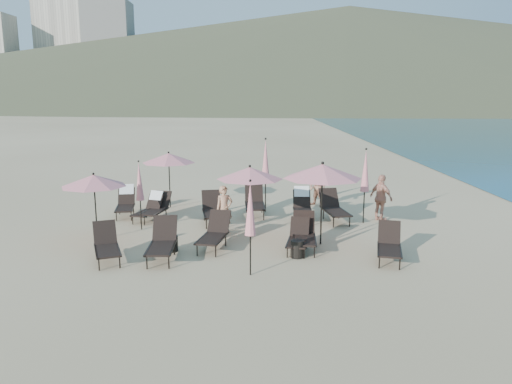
{
  "coord_description": "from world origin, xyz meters",
  "views": [
    {
      "loc": [
        -0.88,
        -13.39,
        4.5
      ],
      "look_at": [
        -0.62,
        3.5,
        1.1
      ],
      "focal_mm": 35.0,
      "sensor_mm": 36.0,
      "label": 1
    }
  ],
  "objects_px": {
    "lounger_11": "(334,207)",
    "umbrella_closed_0": "(250,209)",
    "lounger_5": "(389,244)",
    "lounger_10": "(302,205)",
    "lounger_12": "(150,207)",
    "lounger_0": "(107,245)",
    "beachgoer_b": "(318,187)",
    "lounger_1": "(162,241)",
    "side_table_1": "(297,249)",
    "lounger_7": "(157,208)",
    "umbrella_closed_3": "(266,161)",
    "lounger_9": "(255,202)",
    "umbrella_open_1": "(250,173)",
    "umbrella_open_3": "(169,158)",
    "umbrella_open_0": "(94,181)",
    "beachgoer_c": "(381,198)",
    "lounger_8": "(213,209)",
    "beachgoer_a": "(224,209)",
    "umbrella_closed_1": "(365,171)",
    "umbrella_open_2": "(322,171)",
    "side_table_0": "(171,244)",
    "lounger_2": "(214,233)",
    "lounger_3": "(298,237)",
    "lounger_4": "(304,234)",
    "umbrella_closed_2": "(139,182)"
  },
  "relations": [
    {
      "from": "umbrella_open_0",
      "to": "umbrella_closed_2",
      "type": "distance_m",
      "value": 1.66
    },
    {
      "from": "beachgoer_c",
      "to": "lounger_4",
      "type": "bearing_deg",
      "value": 102.74
    },
    {
      "from": "lounger_5",
      "to": "lounger_8",
      "type": "bearing_deg",
      "value": 155.57
    },
    {
      "from": "lounger_12",
      "to": "lounger_5",
      "type": "bearing_deg",
      "value": -12.73
    },
    {
      "from": "lounger_8",
      "to": "umbrella_open_1",
      "type": "distance_m",
      "value": 2.54
    },
    {
      "from": "lounger_7",
      "to": "lounger_10",
      "type": "bearing_deg",
      "value": 14.44
    },
    {
      "from": "lounger_9",
      "to": "beachgoer_b",
      "type": "xyz_separation_m",
      "value": [
        2.52,
        1.32,
        0.3
      ]
    },
    {
      "from": "lounger_1",
      "to": "lounger_11",
      "type": "height_order",
      "value": "lounger_11"
    },
    {
      "from": "lounger_1",
      "to": "lounger_12",
      "type": "distance_m",
      "value": 4.43
    },
    {
      "from": "lounger_7",
      "to": "lounger_10",
      "type": "xyz_separation_m",
      "value": [
        5.23,
        -0.09,
        0.09
      ]
    },
    {
      "from": "lounger_11",
      "to": "lounger_12",
      "type": "distance_m",
      "value": 6.57
    },
    {
      "from": "lounger_9",
      "to": "umbrella_open_1",
      "type": "distance_m",
      "value": 3.08
    },
    {
      "from": "beachgoer_b",
      "to": "lounger_5",
      "type": "bearing_deg",
      "value": -34.15
    },
    {
      "from": "umbrella_open_2",
      "to": "umbrella_closed_3",
      "type": "relative_size",
      "value": 0.89
    },
    {
      "from": "lounger_9",
      "to": "lounger_10",
      "type": "distance_m",
      "value": 1.86
    },
    {
      "from": "lounger_5",
      "to": "lounger_10",
      "type": "bearing_deg",
      "value": 127.39
    },
    {
      "from": "lounger_3",
      "to": "umbrella_open_2",
      "type": "bearing_deg",
      "value": 49.83
    },
    {
      "from": "lounger_8",
      "to": "umbrella_closed_1",
      "type": "distance_m",
      "value": 5.44
    },
    {
      "from": "umbrella_closed_1",
      "to": "beachgoer_b",
      "type": "distance_m",
      "value": 3.09
    },
    {
      "from": "beachgoer_a",
      "to": "beachgoer_b",
      "type": "height_order",
      "value": "beachgoer_b"
    },
    {
      "from": "umbrella_closed_2",
      "to": "beachgoer_c",
      "type": "bearing_deg",
      "value": 7.15
    },
    {
      "from": "lounger_1",
      "to": "side_table_1",
      "type": "relative_size",
      "value": 3.71
    },
    {
      "from": "lounger_5",
      "to": "umbrella_closed_0",
      "type": "bearing_deg",
      "value": -149.61
    },
    {
      "from": "umbrella_closed_3",
      "to": "beachgoer_b",
      "type": "xyz_separation_m",
      "value": [
        2.11,
        0.88,
        -1.17
      ]
    },
    {
      "from": "lounger_2",
      "to": "lounger_0",
      "type": "bearing_deg",
      "value": -147.56
    },
    {
      "from": "lounger_10",
      "to": "lounger_9",
      "type": "bearing_deg",
      "value": 159.34
    },
    {
      "from": "beachgoer_a",
      "to": "beachgoer_c",
      "type": "xyz_separation_m",
      "value": [
        5.47,
        1.46,
        0.06
      ]
    },
    {
      "from": "umbrella_open_1",
      "to": "side_table_0",
      "type": "xyz_separation_m",
      "value": [
        -2.28,
        -1.66,
        -1.78
      ]
    },
    {
      "from": "lounger_4",
      "to": "side_table_1",
      "type": "bearing_deg",
      "value": -104.53
    },
    {
      "from": "umbrella_open_0",
      "to": "umbrella_closed_0",
      "type": "relative_size",
      "value": 0.87
    },
    {
      "from": "lounger_7",
      "to": "lounger_8",
      "type": "distance_m",
      "value": 2.09
    },
    {
      "from": "lounger_7",
      "to": "umbrella_closed_3",
      "type": "distance_m",
      "value": 4.37
    },
    {
      "from": "lounger_7",
      "to": "umbrella_open_3",
      "type": "height_order",
      "value": "umbrella_open_3"
    },
    {
      "from": "lounger_2",
      "to": "beachgoer_c",
      "type": "xyz_separation_m",
      "value": [
        5.69,
        3.09,
        0.37
      ]
    },
    {
      "from": "lounger_0",
      "to": "beachgoer_c",
      "type": "relative_size",
      "value": 1.06
    },
    {
      "from": "lounger_9",
      "to": "umbrella_open_0",
      "type": "xyz_separation_m",
      "value": [
        -4.9,
        -3.22,
        1.38
      ]
    },
    {
      "from": "lounger_0",
      "to": "beachgoer_b",
      "type": "bearing_deg",
      "value": 24.71
    },
    {
      "from": "lounger_0",
      "to": "lounger_9",
      "type": "xyz_separation_m",
      "value": [
        4.08,
        5.1,
        0.05
      ]
    },
    {
      "from": "lounger_4",
      "to": "umbrella_open_2",
      "type": "xyz_separation_m",
      "value": [
        0.55,
        0.43,
        1.76
      ]
    },
    {
      "from": "lounger_1",
      "to": "umbrella_open_1",
      "type": "distance_m",
      "value": 3.65
    },
    {
      "from": "lounger_1",
      "to": "side_table_1",
      "type": "xyz_separation_m",
      "value": [
        3.71,
        0.02,
        -0.24
      ]
    },
    {
      "from": "lounger_3",
      "to": "side_table_1",
      "type": "xyz_separation_m",
      "value": [
        -0.08,
        -0.61,
        -0.16
      ]
    },
    {
      "from": "lounger_1",
      "to": "beachgoer_c",
      "type": "distance_m",
      "value": 8.12
    },
    {
      "from": "umbrella_open_1",
      "to": "umbrella_closed_1",
      "type": "relative_size",
      "value": 0.86
    },
    {
      "from": "lounger_0",
      "to": "umbrella_open_3",
      "type": "relative_size",
      "value": 0.79
    },
    {
      "from": "lounger_11",
      "to": "umbrella_closed_0",
      "type": "relative_size",
      "value": 0.78
    },
    {
      "from": "lounger_8",
      "to": "umbrella_open_0",
      "type": "xyz_separation_m",
      "value": [
        -3.42,
        -2.1,
        1.39
      ]
    },
    {
      "from": "lounger_8",
      "to": "umbrella_closed_3",
      "type": "relative_size",
      "value": 0.65
    },
    {
      "from": "umbrella_open_1",
      "to": "lounger_1",
      "type": "bearing_deg",
      "value": -136.45
    },
    {
      "from": "lounger_10",
      "to": "lounger_11",
      "type": "bearing_deg",
      "value": -9.21
    }
  ]
}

